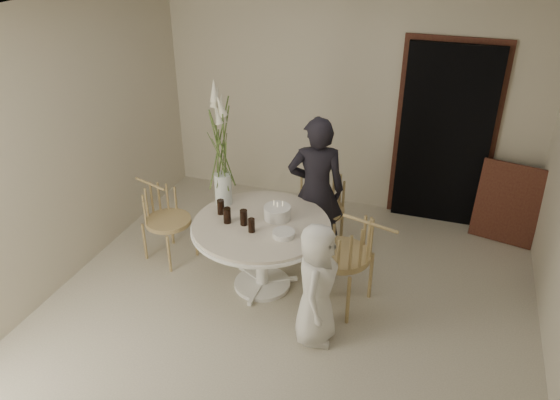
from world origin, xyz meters
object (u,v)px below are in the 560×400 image
(chair_far, at_px, (322,196))
(chair_left, at_px, (160,210))
(table, at_px, (261,233))
(chair_right, at_px, (354,250))
(birthday_cake, at_px, (277,212))
(girl, at_px, (316,191))
(boy, at_px, (317,285))
(flower_vase, at_px, (221,151))

(chair_far, xyz_separation_m, chair_left, (-1.57, -0.74, -0.06))
(table, height_order, chair_right, chair_right)
(table, bearing_deg, chair_left, 170.75)
(chair_far, distance_m, chair_right, 1.12)
(birthday_cake, bearing_deg, chair_left, 177.14)
(girl, distance_m, boy, 1.28)
(chair_left, distance_m, boy, 2.05)
(chair_far, relative_size, chair_right, 0.95)
(boy, height_order, flower_vase, flower_vase)
(flower_vase, bearing_deg, girl, 26.58)
(table, relative_size, girl, 0.83)
(chair_right, xyz_separation_m, girl, (-0.55, 0.70, 0.16))
(table, xyz_separation_m, birthday_cake, (0.12, 0.13, 0.18))
(girl, bearing_deg, flower_vase, 9.92)
(boy, bearing_deg, table, 47.21)
(flower_vase, bearing_deg, boy, -33.70)
(chair_left, bearing_deg, birthday_cake, -73.65)
(chair_far, xyz_separation_m, chair_right, (0.55, -0.97, 0.03))
(table, distance_m, flower_vase, 0.87)
(girl, height_order, boy, girl)
(chair_far, relative_size, chair_left, 1.12)
(birthday_cake, bearing_deg, flower_vase, 169.17)
(chair_right, xyz_separation_m, boy, (-0.20, -0.51, -0.07))
(girl, bearing_deg, table, 45.71)
(boy, distance_m, flower_vase, 1.60)
(table, relative_size, chair_far, 1.43)
(table, bearing_deg, flower_vase, 153.24)
(chair_left, relative_size, boy, 0.73)
(boy, bearing_deg, girl, 11.23)
(chair_right, bearing_deg, chair_left, -80.33)
(table, bearing_deg, chair_far, 69.29)
(table, height_order, girl, girl)
(birthday_cake, bearing_deg, boy, -49.35)
(chair_far, height_order, chair_right, chair_right)
(chair_left, relative_size, birthday_cake, 3.23)
(chair_far, relative_size, birthday_cake, 3.61)
(table, xyz_separation_m, flower_vase, (-0.49, 0.25, 0.68))
(chair_right, distance_m, flower_vase, 1.57)
(table, xyz_separation_m, chair_right, (0.90, -0.03, 0.02))
(chair_far, height_order, boy, boy)
(girl, height_order, flower_vase, flower_vase)
(chair_far, bearing_deg, birthday_cake, -107.47)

